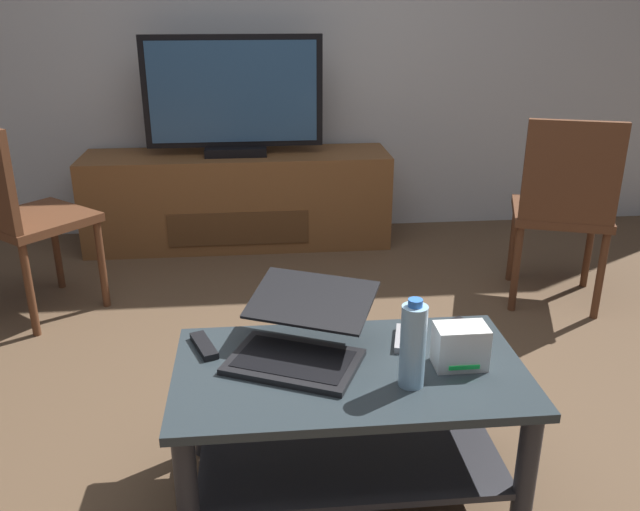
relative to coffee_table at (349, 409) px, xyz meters
The scene contains 13 objects.
ground_plane 0.43m from the coffee_table, 101.66° to the left, with size 7.68×7.68×0.00m, color brown.
back_wall 2.82m from the coffee_table, 91.35° to the left, with size 6.40×0.12×2.80m, color silver.
coffee_table is the anchor object (origin of this frame).
media_cabinet 2.31m from the coffee_table, 99.04° to the left, with size 1.81×0.46×0.56m.
television 2.36m from the coffee_table, 99.12° to the left, with size 1.02×0.20×0.68m.
dining_chair 1.72m from the coffee_table, 45.93° to the left, with size 0.56×0.56×0.93m.
side_chair 1.91m from the coffee_table, 134.55° to the left, with size 0.62×0.62×0.93m.
laptop 0.26m from the coffee_table, 147.03° to the left, with size 0.50×0.52×0.17m.
router_box 0.38m from the coffee_table, ahead, with size 0.15×0.10×0.13m.
water_bottle_near 0.32m from the coffee_table, 34.48° to the right, with size 0.07×0.07×0.26m.
cell_phone 0.47m from the coffee_table, 25.33° to the left, with size 0.07×0.14×0.01m, color black.
tv_remote 0.27m from the coffee_table, 36.29° to the left, with size 0.04×0.16×0.02m, color #99999E.
soundbar_remote 0.47m from the coffee_table, 160.73° to the left, with size 0.04×0.16×0.02m, color black.
Camera 1 is at (-0.19, -1.94, 1.44)m, focal length 37.34 mm.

